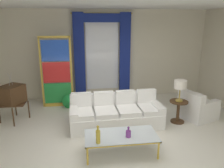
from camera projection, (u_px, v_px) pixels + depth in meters
name	position (u px, v px, depth m)	size (l,w,h in m)	color
ground_plane	(116.00, 138.00, 5.20)	(16.00, 16.00, 0.00)	silver
wall_rear	(103.00, 55.00, 7.71)	(8.00, 0.12, 3.00)	beige
ceiling_slab	(111.00, 3.00, 5.14)	(8.00, 7.60, 0.04)	white
curtained_window	(102.00, 48.00, 7.48)	(2.00, 0.17, 2.70)	white
couch_white_long	(116.00, 113.00, 5.81)	(2.37, 1.01, 0.86)	white
coffee_table	(121.00, 136.00, 4.51)	(1.46, 0.70, 0.41)	silver
bottle_blue_decanter	(98.00, 136.00, 4.16)	(0.08, 0.08, 0.36)	gold
bottle_crystal_tall	(128.00, 133.00, 4.40)	(0.10, 0.10, 0.22)	#753384
vintage_tv	(12.00, 95.00, 5.91)	(0.73, 0.76, 1.35)	#472D19
armchair_white	(197.00, 108.00, 6.18)	(1.05, 1.03, 0.80)	white
stained_glass_divider	(57.00, 74.00, 6.86)	(0.95, 0.05, 2.20)	gold
peacock_figurine	(69.00, 102.00, 6.85)	(0.44, 0.60, 0.50)	beige
round_side_table	(178.00, 110.00, 5.92)	(0.48, 0.48, 0.59)	#472D19
table_lamp_brass	(180.00, 85.00, 5.74)	(0.32, 0.32, 0.57)	#B29338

